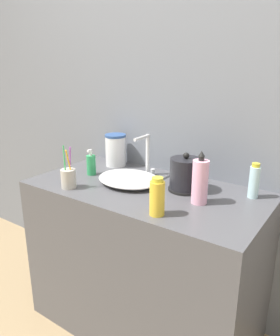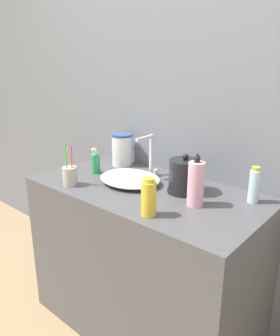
{
  "view_description": "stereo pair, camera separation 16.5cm",
  "coord_description": "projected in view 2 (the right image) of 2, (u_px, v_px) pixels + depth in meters",
  "views": [
    {
      "loc": [
        0.87,
        -0.98,
        1.45
      ],
      "look_at": [
        -0.03,
        0.31,
        0.94
      ],
      "focal_mm": 35.0,
      "sensor_mm": 36.0,
      "label": 1
    },
    {
      "loc": [
        1.0,
        -0.88,
        1.45
      ],
      "look_at": [
        -0.03,
        0.31,
        0.94
      ],
      "focal_mm": 35.0,
      "sensor_mm": 36.0,
      "label": 2
    }
  ],
  "objects": [
    {
      "name": "electric_kettle",
      "position": [
        185.0,
        177.0,
        1.59
      ],
      "size": [
        0.17,
        0.17,
        0.19
      ],
      "color": "black",
      "rests_on": "vanity_counter"
    },
    {
      "name": "toothbrush_cup",
      "position": [
        70.0,
        176.0,
        1.69
      ],
      "size": [
        0.08,
        0.08,
        0.22
      ],
      "color": "#B7B2A8",
      "rests_on": "vanity_counter"
    },
    {
      "name": "vanity_counter",
      "position": [
        144.0,
        260.0,
        1.79
      ],
      "size": [
        1.21,
        0.63,
        0.84
      ],
      "color": "#4C4C51",
      "rests_on": "ground_plane"
    },
    {
      "name": "shampoo_bottle",
      "position": [
        254.0,
        185.0,
        1.47
      ],
      "size": [
        0.05,
        0.05,
        0.17
      ],
      "color": "silver",
      "rests_on": "vanity_counter"
    },
    {
      "name": "sink_basin",
      "position": [
        130.0,
        178.0,
        1.73
      ],
      "size": [
        0.34,
        0.28,
        0.05
      ],
      "color": "white",
      "rests_on": "vanity_counter"
    },
    {
      "name": "lotion_bottle",
      "position": [
        96.0,
        163.0,
        1.88
      ],
      "size": [
        0.05,
        0.05,
        0.15
      ],
      "color": "#2D9956",
      "rests_on": "vanity_counter"
    },
    {
      "name": "wall_back",
      "position": [
        185.0,
        92.0,
        1.77
      ],
      "size": [
        6.0,
        0.04,
        2.6
      ],
      "color": "slate",
      "rests_on": "ground_plane"
    },
    {
      "name": "water_pitcher",
      "position": [
        122.0,
        149.0,
        2.02
      ],
      "size": [
        0.13,
        0.13,
        0.2
      ],
      "color": "silver",
      "rests_on": "vanity_counter"
    },
    {
      "name": "faucet",
      "position": [
        150.0,
        154.0,
        1.81
      ],
      "size": [
        0.06,
        0.14,
        0.23
      ],
      "color": "silver",
      "rests_on": "vanity_counter"
    },
    {
      "name": "mouthwash_bottle",
      "position": [
        149.0,
        198.0,
        1.34
      ],
      "size": [
        0.06,
        0.06,
        0.17
      ],
      "color": "gold",
      "rests_on": "vanity_counter"
    },
    {
      "name": "hand_cream_bottle",
      "position": [
        196.0,
        183.0,
        1.43
      ],
      "size": [
        0.07,
        0.07,
        0.24
      ],
      "color": "#EAA8C6",
      "rests_on": "vanity_counter"
    }
  ]
}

